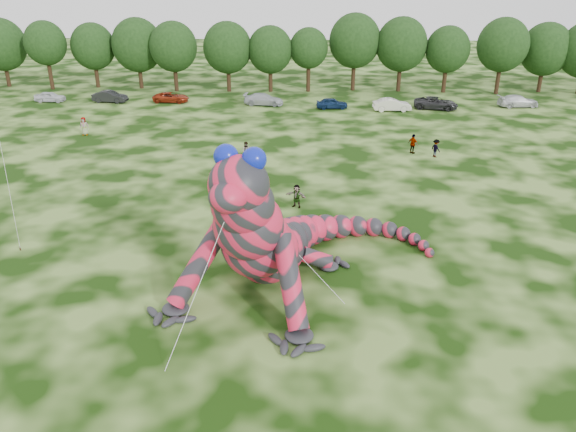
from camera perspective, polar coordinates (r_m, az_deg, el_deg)
The scene contains 29 objects.
ground at distance 27.55m, azimuth -2.62°, elevation -11.59°, with size 240.00×240.00×0.00m, color #16330A.
inflatable_gecko at distance 30.40m, azimuth -1.39°, elevation 1.44°, with size 14.74×17.51×8.75m, color red, non-canonical shape.
tree_2 at distance 93.60m, azimuth -26.99°, elevation 14.58°, with size 7.04×6.34×9.64m, color black, non-canonical shape.
tree_3 at distance 88.77m, azimuth -23.26°, elevation 14.77°, with size 5.81×5.23×9.44m, color black, non-canonical shape.
tree_4 at distance 87.88m, azimuth -19.10°, elevation 15.16°, with size 6.22×5.60×9.06m, color black, non-canonical shape.
tree_5 at distance 85.41m, azimuth -14.98°, elevation 15.68°, with size 7.16×6.44×9.80m, color black, non-canonical shape.
tree_6 at distance 82.25m, azimuth -11.50°, elevation 15.59°, with size 6.52×5.86×9.49m, color black, non-canonical shape.
tree_7 at distance 80.88m, azimuth -6.13°, elevation 15.78°, with size 6.68×6.01×9.48m, color black, non-canonical shape.
tree_8 at distance 80.40m, azimuth -1.81°, elevation 15.66°, with size 6.14×5.53×8.94m, color black, non-canonical shape.
tree_9 at distance 80.51m, azimuth 2.10°, elevation 15.57°, with size 5.27×4.74×8.68m, color black, non-canonical shape.
tree_10 at distance 81.75m, azimuth 6.75°, elevation 16.20°, with size 7.09×6.38×10.50m, color black, non-canonical shape.
tree_11 at distance 82.04m, azimuth 11.39°, elevation 15.79°, with size 7.01×6.31×10.07m, color black, non-canonical shape.
tree_12 at distance 82.76m, azimuth 15.82°, elevation 15.06°, with size 5.99×5.39×8.97m, color black, non-canonical shape.
tree_13 at distance 83.91m, azimuth 20.86°, elevation 14.94°, with size 6.83×6.15×10.13m, color black, non-canonical shape.
tree_14 at distance 87.51m, azimuth 24.59°, elevation 14.43°, with size 6.82×6.14×9.40m, color black, non-canonical shape.
car_0 at distance 80.61m, azimuth -23.03°, elevation 11.09°, with size 1.56×3.88×1.32m, color silver.
car_1 at distance 77.67m, azimuth -17.64°, elevation 11.49°, with size 1.56×4.48×1.48m, color black.
car_2 at distance 75.78m, azimuth -11.80°, elevation 11.72°, with size 2.12×4.59×1.28m, color maroon.
car_3 at distance 72.68m, azimuth -2.49°, elevation 11.76°, with size 2.03×4.98×1.45m, color #B0B4BA.
car_4 at distance 70.94m, azimuth 4.49°, elevation 11.35°, with size 1.56×3.88×1.32m, color #0F2347.
car_5 at distance 70.60m, azimuth 10.51°, elevation 11.05°, with size 1.60×4.58×1.51m, color silver.
car_6 at distance 72.78m, azimuth 14.79°, elevation 11.04°, with size 2.46×5.34×1.48m, color #272729.
car_7 at distance 77.18m, azimuth 22.34°, elevation 10.75°, with size 2.04×5.02×1.46m, color silver.
spectator_0 at distance 45.71m, azimuth -7.07°, elevation 4.34°, with size 0.60×0.39×1.65m, color gray.
spectator_3 at distance 54.08m, azimuth 12.58°, elevation 7.16°, with size 1.09×0.45×1.86m, color gray.
spectator_1 at distance 50.90m, azimuth -4.24°, elevation 6.57°, with size 0.85×0.66×1.75m, color gray.
spectator_5 at distance 40.63m, azimuth 0.88°, elevation 2.05°, with size 1.60×0.51×1.72m, color gray.
spectator_4 at distance 62.67m, azimuth -20.00°, elevation 8.58°, with size 0.92×0.60×1.88m, color gray.
spectator_2 at distance 53.56m, azimuth 14.79°, elevation 6.67°, with size 1.08×0.62×1.67m, color gray.
Camera 1 is at (2.41, -22.31, 15.98)m, focal length 35.00 mm.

